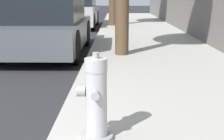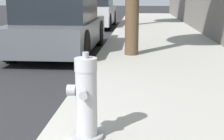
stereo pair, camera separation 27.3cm
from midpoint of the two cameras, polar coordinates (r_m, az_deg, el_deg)
The scene contains 3 objects.
fire_hydrant at distance 2.71m, azimuth -1.88°, elevation -5.58°, with size 0.31×0.31×0.78m.
parked_car_near at distance 7.63m, azimuth -8.50°, elevation 7.84°, with size 1.74×3.91×1.31m.
parked_car_mid at distance 13.79m, azimuth -3.10°, elevation 10.73°, with size 1.86×3.86×1.46m.
Camera 2 is at (2.61, -2.30, 1.38)m, focal length 50.00 mm.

